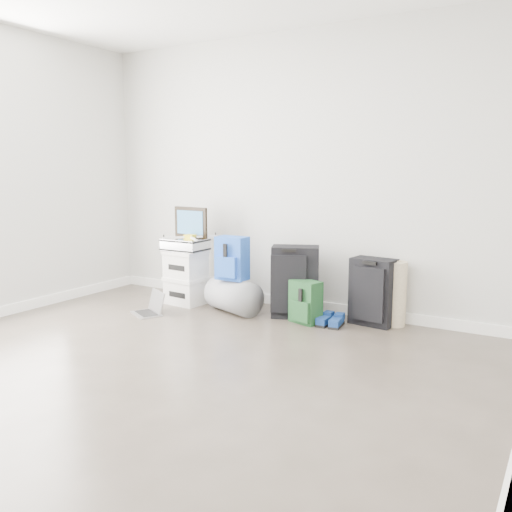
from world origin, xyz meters
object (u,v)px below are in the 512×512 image
Objects in this scene: briefcase at (185,244)px; duffel_bag at (234,296)px; boxes_stack at (186,277)px; large_suitcase at (295,282)px; carry_on at (373,292)px; laptop at (150,309)px.

briefcase reaches higher than duffel_bag.
large_suitcase is (1.20, 0.12, 0.06)m from boxes_stack.
boxes_stack is 1.04× the size of duffel_bag.
carry_on reaches higher than duffel_bag.
briefcase reaches higher than laptop.
briefcase is at bearing -174.70° from boxes_stack.
duffel_bag is at bearing -160.96° from carry_on.
briefcase is at bearing 162.17° from large_suitcase.
large_suitcase is at bearing 54.90° from laptop.
duffel_bag is (0.62, -0.04, -0.12)m from boxes_stack.
carry_on is (1.92, 0.24, -0.32)m from briefcase.
large_suitcase reaches higher than laptop.
large_suitcase reaches higher than boxes_stack.
large_suitcase reaches higher than carry_on.
duffel_bag is at bearing 1.16° from boxes_stack.
boxes_stack is at bearing -163.59° from duffel_bag.
carry_on is 1.58× the size of laptop.
carry_on is at bearing 48.94° from laptop.
large_suitcase is (0.58, 0.17, 0.17)m from duffel_bag.
boxes_stack is 1.94m from carry_on.
duffel_bag is 0.80× the size of large_suitcase.
boxes_stack is at bearing -166.18° from carry_on.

